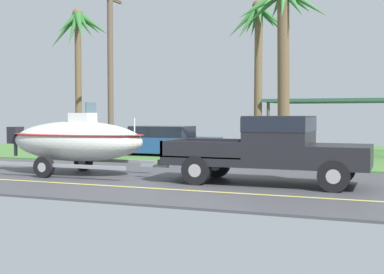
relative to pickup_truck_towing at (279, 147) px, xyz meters
The scene contains 9 objects.
ground 8.59m from the pickup_truck_towing, 104.04° to the left, with size 36.00×22.00×0.11m.
pickup_truck_towing is the anchor object (origin of this frame).
boat_on_trailer 6.53m from the pickup_truck_towing, behind, with size 5.82×2.38×2.30m.
parked_sedan_near 10.09m from the pickup_truck_towing, 132.24° to the left, with size 4.72×1.94×1.38m.
carport_awning 11.55m from the pickup_truck_towing, 88.41° to the left, with size 6.11×4.67×2.61m.
palm_tree_near_left 10.82m from the pickup_truck_towing, 107.43° to the left, with size 2.96×3.37×7.19m.
palm_tree_near_right 6.46m from the pickup_truck_towing, 100.85° to the left, with size 3.31×2.84×6.85m.
palm_tree_mid 14.48m from the pickup_truck_towing, 146.74° to the left, with size 2.82×2.90×7.06m.
utility_pole 9.83m from the pickup_truck_towing, 149.17° to the left, with size 0.24×1.80×7.30m.
Camera 1 is at (5.07, -13.96, 1.95)m, focal length 48.61 mm.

